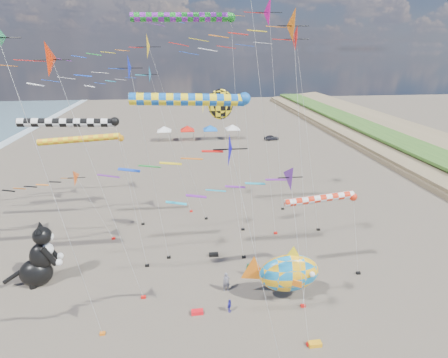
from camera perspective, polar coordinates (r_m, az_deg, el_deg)
delta_kite_0 at (r=25.06m, az=8.84°, el=23.14°), size 11.01×2.42×21.72m
delta_kite_1 at (r=16.34m, az=-3.35°, el=3.97°), size 9.56×1.79×15.61m
delta_kite_2 at (r=19.40m, az=5.83°, el=-1.69°), size 9.12×1.63×12.95m
delta_kite_3 at (r=37.86m, az=-25.12°, el=-0.49°), size 10.12×1.90×7.98m
delta_kite_4 at (r=29.85m, az=-17.71°, el=16.45°), size 9.86×2.14×18.75m
delta_kite_5 at (r=39.57m, az=-11.62°, el=16.00°), size 9.38×2.02×17.50m
delta_kite_7 at (r=25.19m, az=-27.33°, el=16.38°), size 13.73×2.45×19.66m
delta_kite_8 at (r=34.60m, az=11.65°, el=21.12°), size 12.88×2.53×21.15m
delta_kite_10 at (r=39.69m, az=5.78°, el=25.22°), size 14.98×3.11×24.11m
delta_kite_11 at (r=37.25m, az=-11.49°, el=20.15°), size 12.56×2.64×20.57m
windsock_0 at (r=29.43m, az=15.94°, el=-3.17°), size 7.44×0.65×7.96m
windsock_1 at (r=39.04m, az=-22.00°, el=5.98°), size 9.99×0.72×10.61m
windsock_2 at (r=34.09m, az=-6.15°, el=24.64°), size 10.49×0.81×22.01m
windsock_3 at (r=29.97m, az=-23.50°, el=8.31°), size 8.88×0.72×13.96m
windsock_4 at (r=25.67m, az=-4.84°, el=12.70°), size 9.86×0.92×16.05m
angelfish_kite at (r=31.03m, az=-0.95°, el=11.88°), size 3.74×3.02×15.78m
cat_inflatable at (r=33.87m, az=-28.32°, el=-10.84°), size 4.44×2.86×5.54m
fish_inflatable at (r=28.71m, az=10.43°, el=-14.85°), size 6.44×2.81×4.97m
person_adult at (r=30.14m, az=0.38°, el=-16.49°), size 0.63×0.42×1.71m
child_green at (r=32.11m, az=3.98°, el=-14.52°), size 0.72×0.68×1.17m
child_blue at (r=28.39m, az=0.90°, el=-19.98°), size 0.58×0.70×1.12m
kite_bag_0 at (r=34.85m, az=-1.69°, el=-12.23°), size 0.90×0.44×0.30m
kite_bag_1 at (r=28.56m, az=-4.38°, el=-20.84°), size 0.90×0.44×0.30m
kite_bag_2 at (r=26.98m, az=14.61°, el=-24.61°), size 0.90×0.44×0.30m
tent_row at (r=77.41m, az=-4.15°, el=8.62°), size 19.20×4.20×3.80m
parked_car at (r=78.45m, az=7.77°, el=6.71°), size 3.43×1.84×1.11m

